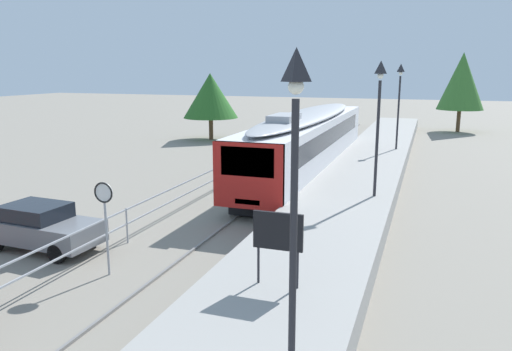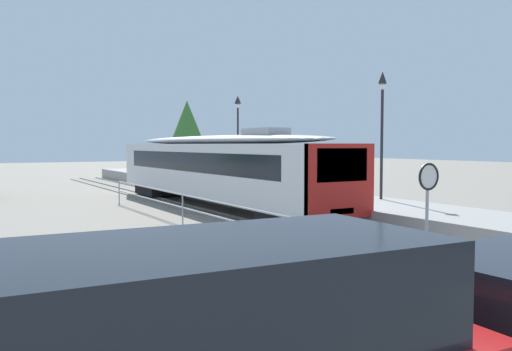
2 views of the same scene
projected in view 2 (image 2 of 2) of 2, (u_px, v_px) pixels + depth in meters
The scene contains 10 objects.
ground_plane at pixel (180, 221), 22.29m from camera, with size 160.00×160.00×0.00m, color gray.
track_rails at pixel (243, 215), 23.80m from camera, with size 3.20×60.00×0.14m.
commuter_train at pixel (214, 166), 26.19m from camera, with size 2.82×19.83×3.74m.
station_platform at pixel (302, 202), 25.41m from camera, with size 3.90×60.00×0.90m, color #999691.
platform_lamp_mid_platform at pixel (382, 111), 22.27m from camera, with size 0.34×0.34×5.35m.
platform_lamp_far_end at pixel (238, 122), 33.26m from camera, with size 0.34×0.34×5.35m.
speed_limit_sign at pixel (428, 194), 11.71m from camera, with size 0.61×0.10×2.81m.
carpark_fence at pixel (319, 235), 13.47m from camera, with size 0.06×36.06×1.25m.
parked_hatchback_grey at pixel (270, 261), 11.03m from camera, with size 4.09×1.98×1.53m.
tree_behind_station_far at pixel (187, 128), 51.74m from camera, with size 4.28×4.28×7.48m.
Camera 2 is at (-11.42, 1.28, 3.21)m, focal length 37.34 mm.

